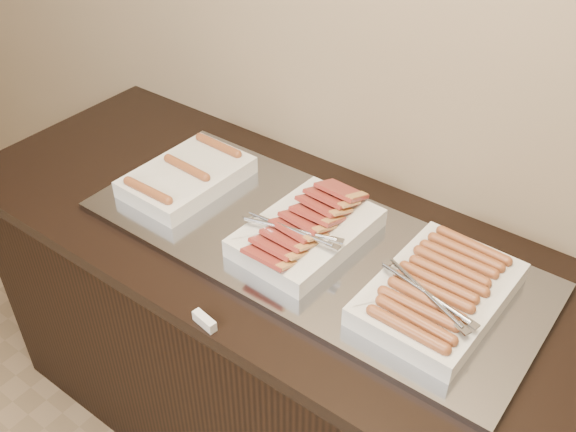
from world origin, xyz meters
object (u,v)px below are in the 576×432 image
object	(u,v)px
counter	(299,357)
dish_center	(306,230)
dish_left	(187,176)
warming_tray	(308,244)
dish_right	(438,292)

from	to	relation	value
counter	dish_center	bearing A→B (deg)	-12.29
dish_left	dish_center	distance (m)	0.42
dish_left	dish_center	size ratio (longest dim) A/B	0.91
counter	dish_center	xyz separation A→B (m)	(0.02, -0.00, 0.50)
warming_tray	dish_center	size ratio (longest dim) A/B	3.11
dish_left	dish_center	xyz separation A→B (m)	(0.42, -0.00, 0.01)
counter	dish_right	xyz separation A→B (m)	(0.38, -0.00, 0.50)
counter	dish_left	distance (m)	0.64
counter	dish_left	world-z (taller)	dish_left
dish_center	dish_right	bearing A→B (deg)	3.01
counter	dish_left	size ratio (longest dim) A/B	5.84
dish_left	warming_tray	bearing A→B (deg)	1.52
dish_center	counter	bearing A→B (deg)	170.63
warming_tray	dish_right	world-z (taller)	dish_right
dish_left	dish_right	world-z (taller)	dish_right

